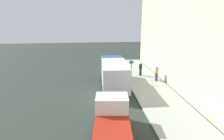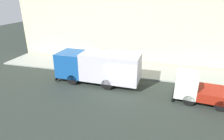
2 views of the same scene
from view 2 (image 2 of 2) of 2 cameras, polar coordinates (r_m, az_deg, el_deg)
The scene contains 10 objects.
ground at distance 16.04m, azimuth 2.89°, elevation -6.62°, with size 80.00×80.00×0.00m, color #29302A.
sidewalk at distance 20.56m, azimuth 5.99°, elevation 0.09°, with size 4.17×30.00×0.14m, color #999F95.
building_facade at distance 21.72m, azimuth 7.89°, elevation 18.41°, with size 0.50×30.00×12.84m, color beige.
large_utility_truck at distance 17.10m, azimuth -4.16°, elevation 1.23°, with size 2.72×7.78×2.91m.
small_flatbed_truck at distance 15.78m, azimuth 25.38°, elevation -5.25°, with size 2.67×5.15×2.18m.
pedestrian_walking at distance 22.25m, azimuth -2.38°, elevation 4.59°, with size 0.49×0.49×1.75m.
pedestrian_standing at distance 21.83m, azimuth -9.04°, elevation 3.91°, with size 0.40×0.40×1.70m.
pedestrian_third at distance 22.46m, azimuth -3.29°, elevation 4.71°, with size 0.47×0.47×1.71m.
traffic_cone_orange at distance 20.81m, azimuth -11.21°, elevation 1.12°, with size 0.41×0.41×0.58m, color orange.
street_sign_post at distance 19.30m, azimuth -4.91°, elevation 3.68°, with size 0.44×0.08×2.57m.
Camera 2 is at (-13.81, -2.94, 7.61)m, focal length 30.09 mm.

